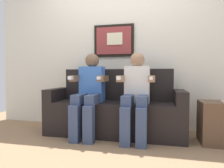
% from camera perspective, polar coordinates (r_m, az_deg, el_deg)
% --- Properties ---
extents(ground_plane, '(5.52, 5.52, 0.00)m').
position_cam_1_polar(ground_plane, '(2.57, -0.78, -15.93)').
color(ground_plane, '#8C6B4C').
extents(back_wall_assembly, '(4.25, 0.10, 2.60)m').
position_cam_1_polar(back_wall_assembly, '(3.22, 2.46, 11.24)').
color(back_wall_assembly, silver).
rests_on(back_wall_assembly, ground_plane).
extents(couch, '(1.85, 0.58, 0.90)m').
position_cam_1_polar(couch, '(2.80, 0.82, -7.79)').
color(couch, black).
rests_on(couch, ground_plane).
extents(person_on_left, '(0.46, 0.56, 1.11)m').
position_cam_1_polar(person_on_left, '(2.69, -6.44, -1.93)').
color(person_on_left, '#3F72CC').
rests_on(person_on_left, ground_plane).
extents(person_on_right, '(0.46, 0.56, 1.11)m').
position_cam_1_polar(person_on_right, '(2.55, 6.87, -2.18)').
color(person_on_right, white).
rests_on(person_on_right, ground_plane).
extents(side_table_right, '(0.40, 0.40, 0.50)m').
position_cam_1_polar(side_table_right, '(2.74, 27.73, -9.66)').
color(side_table_right, brown).
rests_on(side_table_right, ground_plane).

